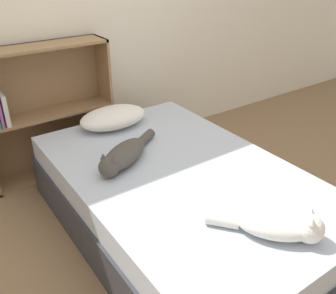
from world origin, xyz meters
The scene contains 7 objects.
ground_plane centered at (0.00, 0.00, 0.00)m, with size 8.00×8.00×0.00m, color #846647.
wall_back centered at (0.00, 1.36, 1.25)m, with size 8.00×0.06×2.50m.
bed centered at (0.00, 0.00, 0.23)m, with size 1.25×2.01×0.46m.
pillow centered at (-0.04, 0.81, 0.53)m, with size 0.51×0.33×0.14m.
cat_light centered at (0.03, -0.71, 0.52)m, with size 0.41×0.46×0.16m.
cat_dark centered at (-0.24, 0.29, 0.52)m, with size 0.57×0.41×0.15m.
bookshelf centered at (-0.43, 1.23, 0.53)m, with size 0.98×0.26×1.04m.
Camera 1 is at (-1.16, -1.51, 1.66)m, focal length 40.00 mm.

